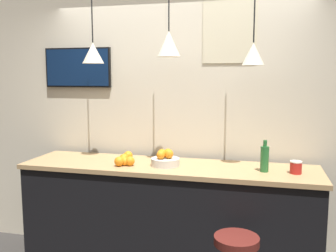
% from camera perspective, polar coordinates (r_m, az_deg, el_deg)
% --- Properties ---
extents(back_wall, '(8.00, 0.06, 2.90)m').
position_cam_1_polar(back_wall, '(3.69, 1.66, 1.98)').
color(back_wall, beige).
rests_on(back_wall, ground_plane).
extents(service_counter, '(2.63, 0.65, 1.03)m').
position_cam_1_polar(service_counter, '(3.50, -0.00, -14.12)').
color(service_counter, black).
rests_on(service_counter, ground_plane).
extents(fruit_bowl, '(0.25, 0.25, 0.15)m').
position_cam_1_polar(fruit_bowl, '(3.31, -0.42, -5.10)').
color(fruit_bowl, beige).
rests_on(fruit_bowl, service_counter).
extents(orange_pile, '(0.18, 0.33, 0.09)m').
position_cam_1_polar(orange_pile, '(3.41, -6.64, -5.04)').
color(orange_pile, orange).
rests_on(orange_pile, service_counter).
extents(juice_bottle, '(0.07, 0.07, 0.27)m').
position_cam_1_polar(juice_bottle, '(3.19, 14.51, -4.79)').
color(juice_bottle, '#286B33').
rests_on(juice_bottle, service_counter).
extents(spread_jar, '(0.10, 0.10, 0.10)m').
position_cam_1_polar(spread_jar, '(3.22, 18.90, -5.97)').
color(spread_jar, red).
rests_on(spread_jar, service_counter).
extents(pendant_lamp_left, '(0.20, 0.20, 0.88)m').
position_cam_1_polar(pendant_lamp_left, '(3.53, -11.36, 10.94)').
color(pendant_lamp_left, black).
extents(pendant_lamp_middle, '(0.20, 0.20, 0.82)m').
position_cam_1_polar(pendant_lamp_middle, '(3.29, 0.13, 12.45)').
color(pendant_lamp_middle, black).
extents(pendant_lamp_right, '(0.18, 0.18, 0.90)m').
position_cam_1_polar(pendant_lamp_right, '(3.19, 12.86, 10.78)').
color(pendant_lamp_right, black).
extents(mounted_tv, '(0.72, 0.04, 0.40)m').
position_cam_1_polar(mounted_tv, '(3.99, -13.58, 8.65)').
color(mounted_tv, black).
extents(wall_poster, '(0.50, 0.01, 0.65)m').
position_cam_1_polar(wall_poster, '(3.59, 9.39, 14.58)').
color(wall_poster, beige).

